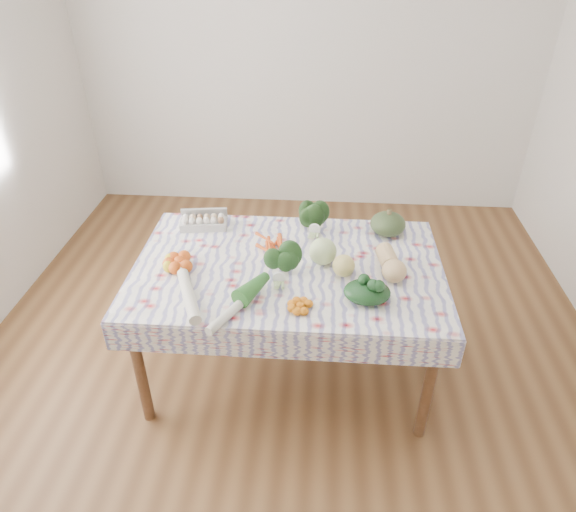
# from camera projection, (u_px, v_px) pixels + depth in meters

# --- Properties ---
(ground) EXTENTS (4.50, 4.50, 0.00)m
(ground) POSITION_uv_depth(u_px,v_px,m) (288.00, 366.00, 3.18)
(ground) COLOR brown
(ground) RESTS_ON ground
(wall_back) EXTENTS (4.00, 0.04, 2.80)m
(wall_back) POSITION_uv_depth(u_px,v_px,m) (308.00, 51.00, 4.29)
(wall_back) COLOR silver
(wall_back) RESTS_ON ground
(dining_table) EXTENTS (1.60, 1.00, 0.75)m
(dining_table) POSITION_uv_depth(u_px,v_px,m) (288.00, 278.00, 2.81)
(dining_table) COLOR brown
(dining_table) RESTS_ON ground
(tablecloth) EXTENTS (1.66, 1.06, 0.01)m
(tablecloth) POSITION_uv_depth(u_px,v_px,m) (288.00, 266.00, 2.77)
(tablecloth) COLOR white
(tablecloth) RESTS_ON dining_table
(egg_carton) EXTENTS (0.29, 0.15, 0.07)m
(egg_carton) POSITION_uv_depth(u_px,v_px,m) (204.00, 223.00, 3.07)
(egg_carton) COLOR #BABAB5
(egg_carton) RESTS_ON tablecloth
(carrot_bunch) EXTENTS (0.23, 0.22, 0.04)m
(carrot_bunch) POSITION_uv_depth(u_px,v_px,m) (272.00, 247.00, 2.88)
(carrot_bunch) COLOR #DA531B
(carrot_bunch) RESTS_ON tablecloth
(kale_bunch) EXTENTS (0.19, 0.17, 0.16)m
(kale_bunch) POSITION_uv_depth(u_px,v_px,m) (316.00, 219.00, 3.02)
(kale_bunch) COLOR #1A3614
(kale_bunch) RESTS_ON tablecloth
(kabocha_squash) EXTENTS (0.24, 0.24, 0.13)m
(kabocha_squash) POSITION_uv_depth(u_px,v_px,m) (388.00, 224.00, 3.00)
(kabocha_squash) COLOR #384C28
(kabocha_squash) RESTS_ON tablecloth
(cabbage) EXTENTS (0.16, 0.16, 0.15)m
(cabbage) POSITION_uv_depth(u_px,v_px,m) (323.00, 251.00, 2.74)
(cabbage) COLOR #BAD68C
(cabbage) RESTS_ON tablecloth
(butternut_squash) EXTENTS (0.17, 0.29, 0.13)m
(butternut_squash) POSITION_uv_depth(u_px,v_px,m) (391.00, 262.00, 2.67)
(butternut_squash) COLOR tan
(butternut_squash) RESTS_ON tablecloth
(orange_cluster) EXTENTS (0.28, 0.28, 0.07)m
(orange_cluster) POSITION_uv_depth(u_px,v_px,m) (180.00, 262.00, 2.72)
(orange_cluster) COLOR #DC5514
(orange_cluster) RESTS_ON tablecloth
(broccoli) EXTENTS (0.16, 0.16, 0.12)m
(broccoli) POSITION_uv_depth(u_px,v_px,m) (280.00, 269.00, 2.63)
(broccoli) COLOR #20461B
(broccoli) RESTS_ON tablecloth
(mandarin_cluster) EXTENTS (0.19, 0.19, 0.05)m
(mandarin_cluster) POSITION_uv_depth(u_px,v_px,m) (300.00, 305.00, 2.44)
(mandarin_cluster) COLOR orange
(mandarin_cluster) RESTS_ON tablecloth
(grapefruit) EXTENTS (0.12, 0.12, 0.12)m
(grapefruit) POSITION_uv_depth(u_px,v_px,m) (344.00, 266.00, 2.65)
(grapefruit) COLOR #D1C267
(grapefruit) RESTS_ON tablecloth
(spinach_bag) EXTENTS (0.27, 0.25, 0.10)m
(spinach_bag) POSITION_uv_depth(u_px,v_px,m) (367.00, 292.00, 2.48)
(spinach_bag) COLOR black
(spinach_bag) RESTS_ON tablecloth
(daikon) EXTENTS (0.21, 0.41, 0.06)m
(daikon) POSITION_uv_depth(u_px,v_px,m) (189.00, 295.00, 2.49)
(daikon) COLOR beige
(daikon) RESTS_ON tablecloth
(leek) EXTENTS (0.25, 0.42, 0.05)m
(leek) POSITION_uv_depth(u_px,v_px,m) (238.00, 305.00, 2.44)
(leek) COLOR silver
(leek) RESTS_ON tablecloth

